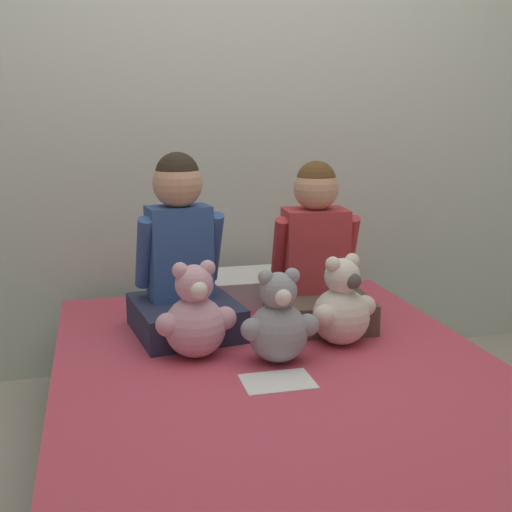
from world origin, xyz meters
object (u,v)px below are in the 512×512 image
object	(u,v)px
teddy_bear_held_by_left_child	(195,317)
pillow_at_headboard	(233,288)
teddy_bear_held_by_right_child	(342,307)
teddy_bear_between_children	(279,323)
child_on_left	(182,262)
sign_card	(278,381)
child_on_right	(316,260)
bed	(284,428)

from	to	relation	value
teddy_bear_held_by_left_child	pillow_at_headboard	distance (m)	0.64
teddy_bear_held_by_left_child	teddy_bear_held_by_right_child	bearing A→B (deg)	-7.01
teddy_bear_held_by_right_child	teddy_bear_between_children	xyz separation A→B (m)	(-0.25, -0.10, -0.00)
child_on_left	teddy_bear_held_by_left_child	size ratio (longest dim) A/B	2.02
pillow_at_headboard	sign_card	world-z (taller)	pillow_at_headboard
teddy_bear_held_by_left_child	teddy_bear_between_children	size ratio (longest dim) A/B	1.05
teddy_bear_between_children	pillow_at_headboard	bearing A→B (deg)	90.21
child_on_right	teddy_bear_between_children	xyz separation A→B (m)	(-0.25, -0.37, -0.10)
child_on_left	teddy_bear_between_children	xyz separation A→B (m)	(0.25, -0.37, -0.13)
child_on_left	pillow_at_headboard	distance (m)	0.45
teddy_bear_held_by_right_child	teddy_bear_held_by_left_child	bearing A→B (deg)	158.01
teddy_bear_held_by_left_child	child_on_right	bearing A→B (deg)	21.74
teddy_bear_held_by_left_child	bed	bearing A→B (deg)	-42.98
child_on_left	sign_card	world-z (taller)	child_on_left
child_on_left	pillow_at_headboard	size ratio (longest dim) A/B	1.16
bed	pillow_at_headboard	size ratio (longest dim) A/B	3.41
sign_card	bed	bearing A→B (deg)	59.11
bed	child_on_right	world-z (taller)	child_on_right
child_on_left	teddy_bear_held_by_left_child	world-z (taller)	child_on_left
pillow_at_headboard	teddy_bear_held_by_right_child	bearing A→B (deg)	-66.70
bed	child_on_left	distance (m)	0.68
pillow_at_headboard	teddy_bear_between_children	bearing A→B (deg)	-89.87
teddy_bear_held_by_left_child	teddy_bear_between_children	distance (m)	0.27
child_on_right	teddy_bear_held_by_left_child	world-z (taller)	child_on_right
sign_card	child_on_left	bearing A→B (deg)	111.41
child_on_right	teddy_bear_held_by_left_child	xyz separation A→B (m)	(-0.50, -0.27, -0.10)
child_on_right	teddy_bear_between_children	world-z (taller)	child_on_right
child_on_right	teddy_bear_held_by_right_child	world-z (taller)	child_on_right
bed	child_on_left	xyz separation A→B (m)	(-0.25, 0.45, 0.45)
child_on_right	pillow_at_headboard	world-z (taller)	child_on_right
bed	pillow_at_headboard	xyz separation A→B (m)	(0.00, 0.76, 0.25)
pillow_at_headboard	sign_card	bearing A→B (deg)	-93.12
child_on_left	teddy_bear_held_by_left_child	bearing A→B (deg)	-97.20
child_on_left	teddy_bear_between_children	distance (m)	0.47
teddy_bear_between_children	teddy_bear_held_by_right_child	bearing A→B (deg)	21.84
child_on_right	teddy_bear_held_by_right_child	bearing A→B (deg)	-85.30
child_on_right	teddy_bear_held_by_left_child	size ratio (longest dim) A/B	1.89
child_on_left	sign_card	size ratio (longest dim) A/B	3.05
teddy_bear_between_children	pillow_at_headboard	world-z (taller)	teddy_bear_between_children
pillow_at_headboard	sign_card	distance (m)	0.84
teddy_bear_held_by_left_child	sign_card	bearing A→B (deg)	-58.65
child_on_right	sign_card	size ratio (longest dim) A/B	2.86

